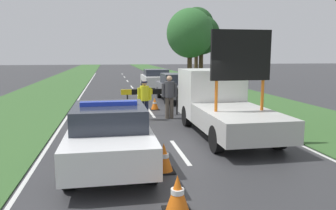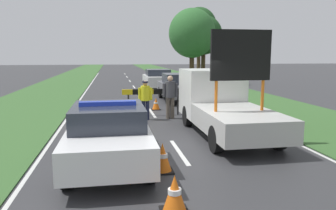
{
  "view_description": "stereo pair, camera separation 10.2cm",
  "coord_description": "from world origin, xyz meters",
  "px_view_note": "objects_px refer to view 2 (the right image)",
  "views": [
    {
      "loc": [
        -1.88,
        -8.72,
        2.67
      ],
      "look_at": [
        -0.07,
        1.23,
        1.1
      ],
      "focal_mm": 35.0,
      "sensor_mm": 36.0,
      "label": 1
    },
    {
      "loc": [
        -1.78,
        -8.74,
        2.67
      ],
      "look_at": [
        -0.07,
        1.23,
        1.1
      ],
      "focal_mm": 35.0,
      "sensor_mm": 36.0,
      "label": 2
    }
  ],
  "objects_px": {
    "traffic_cone_near_police": "(175,194)",
    "queued_car_suv_grey": "(178,87)",
    "pedestrian_civilian": "(170,94)",
    "roadside_tree_mid_left": "(199,26)",
    "traffic_cone_behind_barrier": "(163,158)",
    "road_barrier": "(153,94)",
    "traffic_cone_centre_front": "(207,110)",
    "queued_car_van_white": "(158,79)",
    "police_car": "(109,134)",
    "work_truck": "(221,102)",
    "traffic_cone_lane_edge": "(156,104)",
    "roadside_tree_mid_right": "(204,35)",
    "traffic_cone_near_truck": "(93,114)",
    "roadside_tree_near_right": "(192,33)",
    "police_officer": "(145,97)"
  },
  "relations": [
    {
      "from": "traffic_cone_near_police",
      "to": "queued_car_suv_grey",
      "type": "relative_size",
      "value": 0.15
    },
    {
      "from": "pedestrian_civilian",
      "to": "roadside_tree_mid_left",
      "type": "relative_size",
      "value": 0.24
    },
    {
      "from": "pedestrian_civilian",
      "to": "traffic_cone_behind_barrier",
      "type": "height_order",
      "value": "pedestrian_civilian"
    },
    {
      "from": "road_barrier",
      "to": "queued_car_suv_grey",
      "type": "bearing_deg",
      "value": 61.73
    },
    {
      "from": "traffic_cone_centre_front",
      "to": "queued_car_van_white",
      "type": "xyz_separation_m",
      "value": [
        -0.61,
        11.14,
        0.53
      ]
    },
    {
      "from": "traffic_cone_near_police",
      "to": "traffic_cone_behind_barrier",
      "type": "xyz_separation_m",
      "value": [
        0.1,
        1.98,
        0.0
      ]
    },
    {
      "from": "police_car",
      "to": "work_truck",
      "type": "bearing_deg",
      "value": 38.82
    },
    {
      "from": "traffic_cone_lane_edge",
      "to": "queued_car_van_white",
      "type": "height_order",
      "value": "queued_car_van_white"
    },
    {
      "from": "road_barrier",
      "to": "roadside_tree_mid_right",
      "type": "height_order",
      "value": "roadside_tree_mid_right"
    },
    {
      "from": "traffic_cone_near_truck",
      "to": "traffic_cone_behind_barrier",
      "type": "xyz_separation_m",
      "value": [
        1.87,
        -6.15,
        0.02
      ]
    },
    {
      "from": "queued_car_suv_grey",
      "to": "queued_car_van_white",
      "type": "bearing_deg",
      "value": -87.19
    },
    {
      "from": "traffic_cone_near_police",
      "to": "queued_car_suv_grey",
      "type": "height_order",
      "value": "queued_car_suv_grey"
    },
    {
      "from": "traffic_cone_near_truck",
      "to": "pedestrian_civilian",
      "type": "bearing_deg",
      "value": 0.99
    },
    {
      "from": "work_truck",
      "to": "roadside_tree_mid_right",
      "type": "bearing_deg",
      "value": -100.0
    },
    {
      "from": "queued_car_van_white",
      "to": "queued_car_suv_grey",
      "type": "bearing_deg",
      "value": 92.81
    },
    {
      "from": "pedestrian_civilian",
      "to": "road_barrier",
      "type": "bearing_deg",
      "value": 154.62
    },
    {
      "from": "police_car",
      "to": "traffic_cone_centre_front",
      "type": "bearing_deg",
      "value": 56.2
    },
    {
      "from": "pedestrian_civilian",
      "to": "traffic_cone_near_truck",
      "type": "relative_size",
      "value": 2.86
    },
    {
      "from": "pedestrian_civilian",
      "to": "traffic_cone_near_police",
      "type": "xyz_separation_m",
      "value": [
        -1.38,
        -8.18,
        -0.73
      ]
    },
    {
      "from": "police_car",
      "to": "traffic_cone_lane_edge",
      "type": "xyz_separation_m",
      "value": [
        2.19,
        7.73,
        -0.47
      ]
    },
    {
      "from": "police_car",
      "to": "roadside_tree_near_right",
      "type": "xyz_separation_m",
      "value": [
        6.91,
        19.66,
        3.66
      ]
    },
    {
      "from": "road_barrier",
      "to": "roadside_tree_mid_left",
      "type": "distance_m",
      "value": 21.49
    },
    {
      "from": "queued_car_van_white",
      "to": "roadside_tree_near_right",
      "type": "height_order",
      "value": "roadside_tree_near_right"
    },
    {
      "from": "police_car",
      "to": "work_truck",
      "type": "distance_m",
      "value": 4.72
    },
    {
      "from": "police_car",
      "to": "traffic_cone_lane_edge",
      "type": "bearing_deg",
      "value": 76.5
    },
    {
      "from": "roadside_tree_near_right",
      "to": "police_officer",
      "type": "bearing_deg",
      "value": -110.91
    },
    {
      "from": "police_officer",
      "to": "traffic_cone_near_police",
      "type": "xyz_separation_m",
      "value": [
        -0.33,
        -8.08,
        -0.63
      ]
    },
    {
      "from": "road_barrier",
      "to": "pedestrian_civilian",
      "type": "bearing_deg",
      "value": -58.62
    },
    {
      "from": "work_truck",
      "to": "traffic_cone_centre_front",
      "type": "xyz_separation_m",
      "value": [
        0.38,
        2.9,
        -0.78
      ]
    },
    {
      "from": "traffic_cone_near_police",
      "to": "roadside_tree_mid_left",
      "type": "xyz_separation_m",
      "value": [
        8.09,
        28.69,
        5.24
      ]
    },
    {
      "from": "traffic_cone_centre_front",
      "to": "queued_car_suv_grey",
      "type": "height_order",
      "value": "queued_car_suv_grey"
    },
    {
      "from": "police_car",
      "to": "queued_car_suv_grey",
      "type": "bearing_deg",
      "value": 72.45
    },
    {
      "from": "traffic_cone_lane_edge",
      "to": "queued_car_van_white",
      "type": "distance_m",
      "value": 9.23
    },
    {
      "from": "police_officer",
      "to": "roadside_tree_mid_right",
      "type": "height_order",
      "value": "roadside_tree_mid_right"
    },
    {
      "from": "roadside_tree_mid_left",
      "to": "roadside_tree_mid_right",
      "type": "xyz_separation_m",
      "value": [
        -1.04,
        -5.45,
        -1.25
      ]
    },
    {
      "from": "police_car",
      "to": "police_officer",
      "type": "bearing_deg",
      "value": 77.29
    },
    {
      "from": "traffic_cone_lane_edge",
      "to": "queued_car_suv_grey",
      "type": "xyz_separation_m",
      "value": [
        1.67,
        2.94,
        0.51
      ]
    },
    {
      "from": "traffic_cone_centre_front",
      "to": "queued_car_van_white",
      "type": "relative_size",
      "value": 0.14
    },
    {
      "from": "traffic_cone_centre_front",
      "to": "work_truck",
      "type": "bearing_deg",
      "value": -97.41
    },
    {
      "from": "road_barrier",
      "to": "traffic_cone_behind_barrier",
      "type": "relative_size",
      "value": 4.08
    },
    {
      "from": "queued_car_van_white",
      "to": "roadside_tree_mid_left",
      "type": "distance_m",
      "value": 11.73
    },
    {
      "from": "work_truck",
      "to": "police_officer",
      "type": "bearing_deg",
      "value": -43.51
    },
    {
      "from": "work_truck",
      "to": "traffic_cone_near_police",
      "type": "xyz_separation_m",
      "value": [
        -2.68,
        -5.53,
        -0.72
      ]
    },
    {
      "from": "traffic_cone_behind_barrier",
      "to": "queued_car_suv_grey",
      "type": "distance_m",
      "value": 11.74
    },
    {
      "from": "queued_car_suv_grey",
      "to": "roadside_tree_mid_left",
      "type": "height_order",
      "value": "roadside_tree_mid_left"
    },
    {
      "from": "police_car",
      "to": "queued_car_suv_grey",
      "type": "height_order",
      "value": "same"
    },
    {
      "from": "police_car",
      "to": "roadside_tree_mid_right",
      "type": "bearing_deg",
      "value": 70.63
    },
    {
      "from": "police_officer",
      "to": "roadside_tree_near_right",
      "type": "xyz_separation_m",
      "value": [
        5.47,
        14.31,
        3.47
      ]
    },
    {
      "from": "police_car",
      "to": "roadside_tree_mid_left",
      "type": "xyz_separation_m",
      "value": [
        9.2,
        25.97,
        4.81
      ]
    },
    {
      "from": "work_truck",
      "to": "traffic_cone_lane_edge",
      "type": "relative_size",
      "value": 9.33
    }
  ]
}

